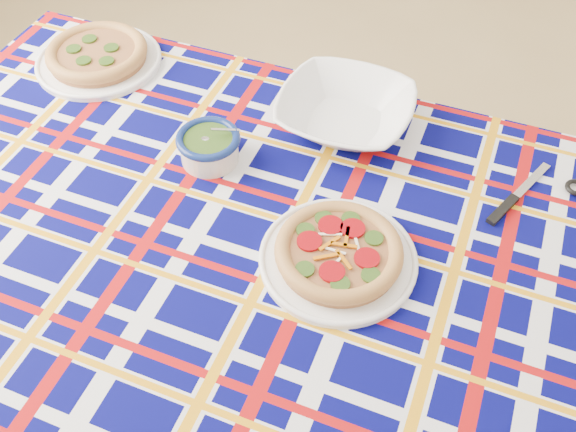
# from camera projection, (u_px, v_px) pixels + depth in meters

# --- Properties ---
(floor) EXTENTS (4.00, 4.00, 0.00)m
(floor) POSITION_uv_depth(u_px,v_px,m) (476.00, 310.00, 1.83)
(floor) COLOR tan
(floor) RESTS_ON ground
(dining_table) EXTENTS (1.66, 1.29, 0.69)m
(dining_table) POSITION_uv_depth(u_px,v_px,m) (246.00, 254.00, 1.17)
(dining_table) COLOR brown
(dining_table) RESTS_ON floor
(tablecloth) EXTENTS (1.70, 1.33, 0.10)m
(tablecloth) POSITION_uv_depth(u_px,v_px,m) (245.00, 247.00, 1.16)
(tablecloth) COLOR #04044E
(tablecloth) RESTS_ON dining_table
(main_focaccia_plate) EXTENTS (0.36, 0.36, 0.05)m
(main_focaccia_plate) POSITION_uv_depth(u_px,v_px,m) (339.00, 252.00, 1.05)
(main_focaccia_plate) COLOR #955C34
(main_focaccia_plate) RESTS_ON tablecloth
(pesto_bowl) EXTENTS (0.14, 0.14, 0.07)m
(pesto_bowl) POSITION_uv_depth(u_px,v_px,m) (209.00, 145.00, 1.21)
(pesto_bowl) COLOR #213B10
(pesto_bowl) RESTS_ON tablecloth
(serving_bowl) EXTENTS (0.33, 0.33, 0.07)m
(serving_bowl) POSITION_uv_depth(u_px,v_px,m) (345.00, 112.00, 1.28)
(serving_bowl) COLOR white
(serving_bowl) RESTS_ON tablecloth
(second_focaccia_plate) EXTENTS (0.36, 0.36, 0.05)m
(second_focaccia_plate) POSITION_uv_depth(u_px,v_px,m) (97.00, 54.00, 1.42)
(second_focaccia_plate) COLOR #955C34
(second_focaccia_plate) RESTS_ON tablecloth
(table_knife) EXTENTS (0.15, 0.18, 0.01)m
(table_knife) POSITION_uv_depth(u_px,v_px,m) (530.00, 182.00, 1.19)
(table_knife) COLOR silver
(table_knife) RESTS_ON tablecloth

